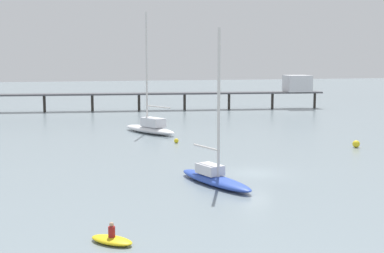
# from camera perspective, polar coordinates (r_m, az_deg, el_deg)

# --- Properties ---
(ground_plane) EXTENTS (400.00, 400.00, 0.00)m
(ground_plane) POSITION_cam_1_polar(r_m,az_deg,el_deg) (44.46, 6.94, -5.04)
(ground_plane) COLOR gray
(pier) EXTENTS (70.81, 12.48, 6.47)m
(pier) POSITION_cam_1_polar(r_m,az_deg,el_deg) (100.64, 2.57, 4.06)
(pier) COLOR #4C4C51
(pier) RESTS_ON ground_plane
(sailboat_white) EXTENTS (6.40, 9.87, 15.49)m
(sailboat_white) POSITION_cam_1_polar(r_m,az_deg,el_deg) (68.10, -4.55, 0.04)
(sailboat_white) COLOR white
(sailboat_white) RESTS_ON ground_plane
(sailboat_blue) EXTENTS (4.36, 8.66, 11.74)m
(sailboat_blue) POSITION_cam_1_polar(r_m,az_deg,el_deg) (40.13, 2.42, -5.30)
(sailboat_blue) COLOR #2D4CB7
(sailboat_blue) RESTS_ON ground_plane
(dinghy_yellow) EXTENTS (2.55, 2.57, 1.14)m
(dinghy_yellow) POSITION_cam_1_polar(r_m,az_deg,el_deg) (28.02, -8.69, -12.00)
(dinghy_yellow) COLOR yellow
(dinghy_yellow) RESTS_ON ground_plane
(mooring_buoy_outer) EXTENTS (0.53, 0.53, 0.53)m
(mooring_buoy_outer) POSITION_cam_1_polar(r_m,az_deg,el_deg) (59.98, -1.71, -1.55)
(mooring_buoy_outer) COLOR yellow
(mooring_buoy_outer) RESTS_ON ground_plane
(mooring_buoy_inner) EXTENTS (0.79, 0.79, 0.79)m
(mooring_buoy_inner) POSITION_cam_1_polar(r_m,az_deg,el_deg) (59.52, 17.36, -1.82)
(mooring_buoy_inner) COLOR yellow
(mooring_buoy_inner) RESTS_ON ground_plane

